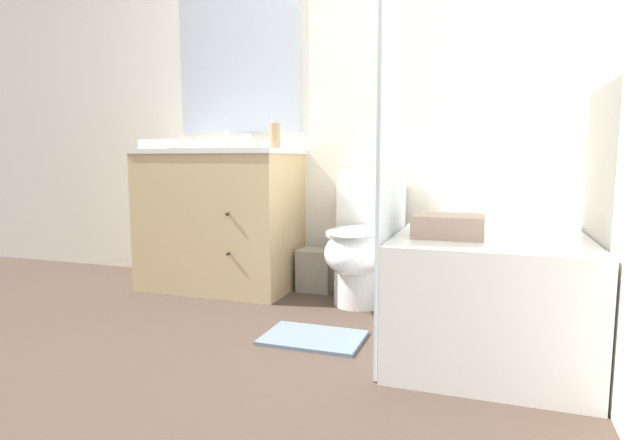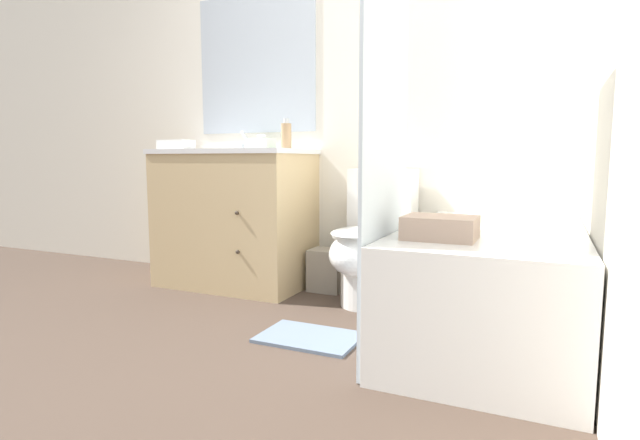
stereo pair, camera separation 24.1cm
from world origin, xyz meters
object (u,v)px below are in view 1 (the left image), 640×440
at_px(vanity_cabinet, 221,218).
at_px(soap_dispenser, 275,135).
at_px(bathtub, 488,281).
at_px(wastebasket, 316,270).
at_px(bath_mat, 313,338).
at_px(toilet, 361,242).
at_px(hand_towel_folded, 159,144).
at_px(sink_faucet, 232,144).
at_px(tissue_box, 247,143).
at_px(bath_towel_folded, 449,226).

height_order(vanity_cabinet, soap_dispenser, soap_dispenser).
bearing_deg(bathtub, wastebasket, 153.98).
bearing_deg(wastebasket, bath_mat, -71.65).
bearing_deg(toilet, bathtub, -25.53).
bearing_deg(hand_towel_folded, vanity_cabinet, 25.08).
bearing_deg(soap_dispenser, sink_faucet, 154.72).
xyz_separation_m(wastebasket, soap_dispenser, (-0.22, -0.11, 0.84)).
height_order(toilet, hand_towel_folded, hand_towel_folded).
height_order(tissue_box, bath_towel_folded, tissue_box).
relative_size(vanity_cabinet, wastebasket, 3.67).
xyz_separation_m(tissue_box, hand_towel_folded, (-0.45, -0.31, -0.01)).
height_order(wastebasket, bath_towel_folded, bath_towel_folded).
bearing_deg(bath_mat, bath_towel_folded, -5.06).
bearing_deg(hand_towel_folded, toilet, 3.93).
bearing_deg(bathtub, tissue_box, 160.17).
bearing_deg(bath_mat, sink_faucet, 134.73).
height_order(sink_faucet, wastebasket, sink_faucet).
xyz_separation_m(vanity_cabinet, wastebasket, (0.61, 0.10, -0.32)).
xyz_separation_m(wastebasket, bath_towel_folded, (0.87, -0.88, 0.43)).
relative_size(sink_faucet, wastebasket, 0.54).
bearing_deg(tissue_box, toilet, -14.73).
distance_m(toilet, bath_towel_folded, 0.91).
bearing_deg(tissue_box, hand_towel_folded, -145.90).
relative_size(sink_faucet, bath_mat, 0.31).
bearing_deg(bath_mat, vanity_cabinet, 140.81).
xyz_separation_m(soap_dispenser, bath_towel_folded, (1.09, -0.76, -0.41)).
bearing_deg(bathtub, bath_mat, -157.00).
relative_size(tissue_box, bath_mat, 0.33).
height_order(tissue_box, soap_dispenser, soap_dispenser).
bearing_deg(sink_faucet, bath_mat, -45.27).
relative_size(soap_dispenser, bath_mat, 0.40).
xyz_separation_m(toilet, bathtub, (0.70, -0.33, -0.10)).
relative_size(wastebasket, bath_mat, 0.58).
bearing_deg(bathtub, sink_faucet, 160.76).
distance_m(toilet, wastebasket, 0.44).
bearing_deg(sink_faucet, soap_dispenser, -25.28).
bearing_deg(vanity_cabinet, bath_towel_folded, -27.61).
distance_m(wastebasket, hand_towel_folded, 1.26).
height_order(toilet, wastebasket, toilet).
relative_size(tissue_box, bath_towel_folded, 0.54).
bearing_deg(tissue_box, soap_dispenser, -30.50).
xyz_separation_m(sink_faucet, toilet, (0.95, -0.24, -0.57)).
xyz_separation_m(bathtub, bath_towel_folded, (-0.16, -0.37, 0.30)).
bearing_deg(soap_dispenser, bath_mat, -55.06).
xyz_separation_m(bathtub, hand_towel_folded, (-1.98, 0.24, 0.66)).
relative_size(sink_faucet, tissue_box, 0.95).
height_order(tissue_box, bath_mat, tissue_box).
relative_size(sink_faucet, bathtub, 0.10).
height_order(toilet, bath_mat, toilet).
bearing_deg(toilet, hand_towel_folded, -176.07).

